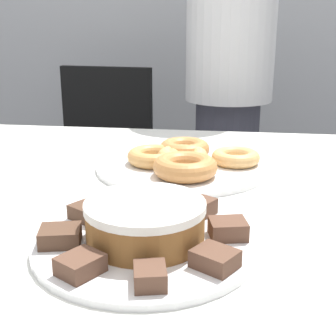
{
  "coord_description": "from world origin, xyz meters",
  "views": [
    {
      "loc": [
        0.17,
        -0.82,
        1.06
      ],
      "look_at": [
        0.06,
        -0.03,
        0.81
      ],
      "focal_mm": 50.0,
      "sensor_mm": 36.0,
      "label": 1
    }
  ],
  "objects_px": {
    "person_standing": "(229,84)",
    "frosted_cake": "(145,221)",
    "plate_cake": "(146,243)",
    "plate_donuts": "(183,166)",
    "office_chair_left": "(97,184)"
  },
  "relations": [
    {
      "from": "person_standing",
      "to": "frosted_cake",
      "type": "xyz_separation_m",
      "value": [
        -0.1,
        -1.1,
        -0.06
      ]
    },
    {
      "from": "plate_cake",
      "to": "frosted_cake",
      "type": "xyz_separation_m",
      "value": [
        0.0,
        0.0,
        0.03
      ]
    },
    {
      "from": "plate_cake",
      "to": "person_standing",
      "type": "bearing_deg",
      "value": 84.74
    },
    {
      "from": "person_standing",
      "to": "frosted_cake",
      "type": "height_order",
      "value": "person_standing"
    },
    {
      "from": "plate_cake",
      "to": "plate_donuts",
      "type": "distance_m",
      "value": 0.38
    },
    {
      "from": "office_chair_left",
      "to": "frosted_cake",
      "type": "height_order",
      "value": "office_chair_left"
    },
    {
      "from": "office_chair_left",
      "to": "plate_cake",
      "type": "xyz_separation_m",
      "value": [
        0.43,
        -1.17,
        0.34
      ]
    },
    {
      "from": "office_chair_left",
      "to": "plate_cake",
      "type": "bearing_deg",
      "value": -64.03
    },
    {
      "from": "plate_cake",
      "to": "frosted_cake",
      "type": "height_order",
      "value": "frosted_cake"
    },
    {
      "from": "person_standing",
      "to": "plate_donuts",
      "type": "relative_size",
      "value": 4.21
    },
    {
      "from": "office_chair_left",
      "to": "plate_donuts",
      "type": "distance_m",
      "value": 0.96
    },
    {
      "from": "plate_cake",
      "to": "frosted_cake",
      "type": "bearing_deg",
      "value": 0.0
    },
    {
      "from": "plate_cake",
      "to": "plate_donuts",
      "type": "bearing_deg",
      "value": 88.09
    },
    {
      "from": "plate_donuts",
      "to": "frosted_cake",
      "type": "distance_m",
      "value": 0.38
    },
    {
      "from": "office_chair_left",
      "to": "frosted_cake",
      "type": "relative_size",
      "value": 5.11
    }
  ]
}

